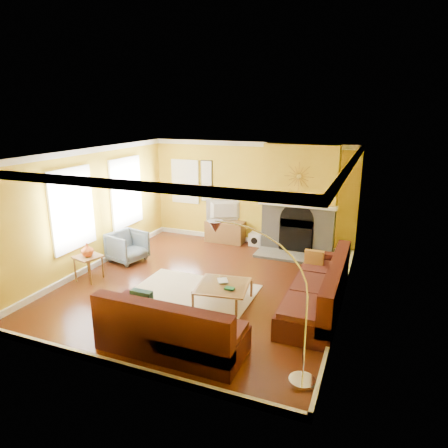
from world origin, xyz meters
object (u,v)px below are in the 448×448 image
at_px(media_console, 225,231).
at_px(armchair, 127,247).
at_px(coffee_table, 223,294).
at_px(side_table, 89,268).
at_px(sectional_sofa, 242,287).
at_px(arc_lamp, 263,304).

distance_m(media_console, armchair, 2.75).
bearing_deg(media_console, coffee_table, -69.06).
xyz_separation_m(media_console, side_table, (-1.74, -3.44, -0.02)).
bearing_deg(sectional_sofa, coffee_table, 164.07).
bearing_deg(side_table, media_console, 63.20).
height_order(sectional_sofa, media_console, sectional_sofa).
xyz_separation_m(sectional_sofa, side_table, (-3.45, 0.04, -0.18)).
height_order(sectional_sofa, arc_lamp, arc_lamp).
relative_size(media_console, armchair, 1.34).
bearing_deg(media_console, side_table, -116.80).
distance_m(sectional_sofa, coffee_table, 0.51).
distance_m(sectional_sofa, arc_lamp, 1.91).
height_order(sectional_sofa, side_table, sectional_sofa).
bearing_deg(coffee_table, armchair, 158.44).
height_order(coffee_table, side_table, side_table).
relative_size(coffee_table, side_table, 1.73).
distance_m(sectional_sofa, side_table, 3.45).
bearing_deg(arc_lamp, armchair, 145.45).
relative_size(armchair, arc_lamp, 0.37).
relative_size(coffee_table, arc_lamp, 0.44).
relative_size(media_console, side_table, 1.94).
xyz_separation_m(side_table, arc_lamp, (4.29, -1.64, 0.78)).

